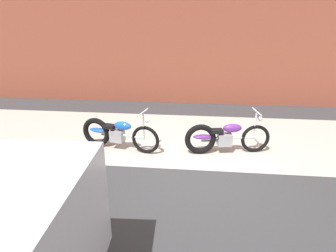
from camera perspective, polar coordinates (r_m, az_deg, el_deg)
name	(u,v)px	position (r m, az deg, el deg)	size (l,w,h in m)	color
ground_plane	(194,170)	(6.09, 5.28, -8.75)	(80.00, 80.00, 0.00)	#38383A
sidewalk_slab	(195,137)	(7.66, 5.50, -2.23)	(36.00, 3.50, 0.01)	#B2ADA3
brick_building_wall	(200,12)	(10.49, 6.41, 21.66)	(36.00, 0.50, 6.30)	brown
motorcycle_blue	(114,133)	(6.96, -10.68, -1.43)	(1.98, 0.72, 1.03)	black
motorcycle_purple	(221,137)	(6.73, 10.62, -2.23)	(1.99, 0.63, 1.03)	black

